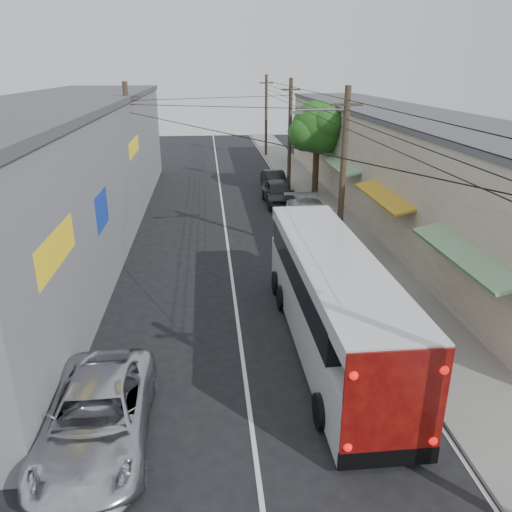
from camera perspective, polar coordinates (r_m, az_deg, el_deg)
The scene contains 13 objects.
ground at distance 12.56m, azimuth 0.17°, elevation -23.34°, with size 120.00×120.00×0.00m, color black.
sidewalk at distance 31.13m, azimuth 8.44°, elevation 4.42°, with size 3.00×80.00×0.12m, color slate.
building_right at distance 33.63m, azimuth 15.49°, elevation 10.54°, with size 7.09×40.00×6.25m.
building_left at distance 28.46m, azimuth -21.23°, elevation 9.15°, with size 7.20×36.00×7.25m.
utility_poles at distance 29.92m, azimuth 2.29°, elevation 11.96°, with size 11.80×45.28×8.00m.
street_tree at distance 36.06m, azimuth 7.14°, elevation 14.22°, with size 4.40×4.00×6.60m.
coach_bus at distance 16.47m, azimuth 8.50°, elevation -4.74°, with size 2.68×11.44×3.29m.
jeepney at distance 13.34m, azimuth -17.70°, elevation -17.13°, with size 2.53×5.50×1.53m, color silver.
parked_suv at distance 27.73m, azimuth 6.13°, elevation 4.23°, with size 2.44×6.00×1.74m, color #9C9CA3.
parked_car_mid at distance 33.78m, azimuth 2.61°, elevation 7.24°, with size 1.90×4.73×1.61m, color #25262A.
parked_car_far at distance 38.28m, azimuth 2.13°, elevation 8.68°, with size 1.43×4.09×1.35m, color black.
pedestrian_near at distance 26.51m, azimuth 8.46°, elevation 3.66°, with size 0.65×0.43×1.79m, color pink.
pedestrian_far at distance 24.88m, azimuth 9.41°, elevation 2.45°, with size 0.87×0.68×1.79m, color #7E9AB8.
Camera 1 is at (-0.91, -8.96, 8.76)m, focal length 35.00 mm.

